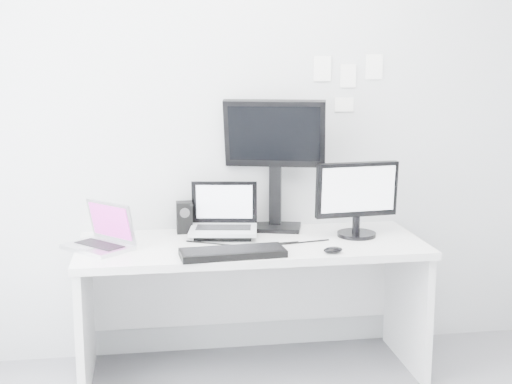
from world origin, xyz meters
TOP-DOWN VIEW (x-y plane):
  - back_wall at (0.00, 1.60)m, footprint 3.60×0.00m
  - desk at (0.00, 1.25)m, footprint 1.80×0.70m
  - macbook at (-0.79, 1.23)m, footprint 0.40×0.41m
  - speaker at (-0.34, 1.51)m, footprint 0.11×0.11m
  - dell_laptop at (-0.14, 1.37)m, footprint 0.40×0.33m
  - rear_monitor at (0.17, 1.50)m, footprint 0.59×0.34m
  - samsung_monitor at (0.58, 1.29)m, footprint 0.48×0.26m
  - keyboard at (-0.13, 1.00)m, footprint 0.52×0.22m
  - mouse at (0.37, 0.98)m, footprint 0.11×0.08m
  - wall_note_0 at (0.45, 1.59)m, footprint 0.10×0.00m
  - wall_note_1 at (0.60, 1.59)m, footprint 0.09×0.00m
  - wall_note_2 at (0.75, 1.59)m, footprint 0.10×0.00m
  - wall_note_3 at (0.58, 1.59)m, footprint 0.11×0.00m

SIDE VIEW (x-z plane):
  - desk at x=0.00m, z-range 0.00..0.73m
  - mouse at x=0.37m, z-range 0.73..0.76m
  - keyboard at x=-0.13m, z-range 0.73..0.76m
  - speaker at x=-0.34m, z-range 0.73..0.90m
  - macbook at x=-0.79m, z-range 0.73..0.98m
  - dell_laptop at x=-0.14m, z-range 0.73..1.03m
  - samsung_monitor at x=0.58m, z-range 0.73..1.15m
  - rear_monitor at x=0.17m, z-range 0.73..1.48m
  - back_wall at x=0.00m, z-range -0.45..3.15m
  - wall_note_3 at x=0.58m, z-range 1.38..1.46m
  - wall_note_1 at x=0.60m, z-range 1.52..1.65m
  - wall_note_0 at x=0.45m, z-range 1.55..1.69m
  - wall_note_2 at x=0.75m, z-range 1.56..1.70m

